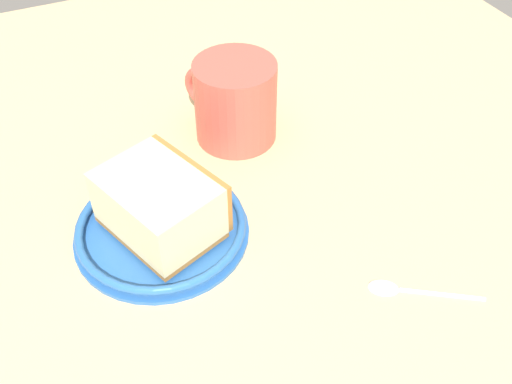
{
  "coord_description": "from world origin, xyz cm",
  "views": [
    {
      "loc": [
        -13.64,
        -38.99,
        46.27
      ],
      "look_at": [
        5.11,
        2.13,
        3.0
      ],
      "focal_mm": 41.69,
      "sensor_mm": 36.0,
      "label": 1
    }
  ],
  "objects_px": {
    "tea_mug": "(234,100)",
    "teaspoon": "(401,288)",
    "cake_slice": "(160,204)",
    "small_plate": "(161,228)"
  },
  "relations": [
    {
      "from": "small_plate",
      "to": "teaspoon",
      "type": "distance_m",
      "value": 0.25
    },
    {
      "from": "cake_slice",
      "to": "small_plate",
      "type": "bearing_deg",
      "value": -159.33
    },
    {
      "from": "cake_slice",
      "to": "teaspoon",
      "type": "bearing_deg",
      "value": -42.08
    },
    {
      "from": "tea_mug",
      "to": "teaspoon",
      "type": "bearing_deg",
      "value": -80.09
    },
    {
      "from": "small_plate",
      "to": "tea_mug",
      "type": "distance_m",
      "value": 0.19
    },
    {
      "from": "tea_mug",
      "to": "cake_slice",
      "type": "bearing_deg",
      "value": -137.52
    },
    {
      "from": "small_plate",
      "to": "teaspoon",
      "type": "bearing_deg",
      "value": -41.52
    },
    {
      "from": "tea_mug",
      "to": "teaspoon",
      "type": "relative_size",
      "value": 1.19
    },
    {
      "from": "tea_mug",
      "to": "teaspoon",
      "type": "xyz_separation_m",
      "value": [
        0.05,
        -0.29,
        -0.05
      ]
    },
    {
      "from": "teaspoon",
      "to": "cake_slice",
      "type": "bearing_deg",
      "value": 137.92
    }
  ]
}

